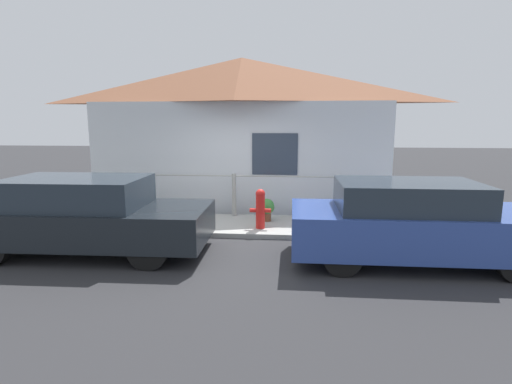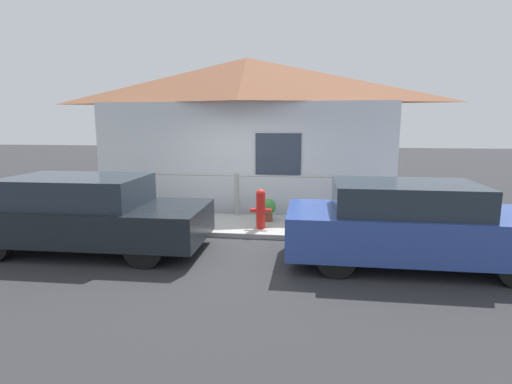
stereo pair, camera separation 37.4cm
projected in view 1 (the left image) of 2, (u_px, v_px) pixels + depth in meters
ground_plane at (223, 238)px, 7.99m from camera, size 60.00×60.00×0.00m
sidewalk at (230, 225)px, 8.81m from camera, size 24.00×1.69×0.10m
house at (241, 89)px, 10.41m from camera, size 7.86×2.23×3.95m
fence at (234, 193)px, 9.39m from camera, size 4.90×0.10×1.01m
car_left at (85, 215)px, 7.00m from camera, size 4.25×1.76×1.35m
car_right at (414, 223)px, 6.51m from camera, size 4.04×1.65×1.35m
fire_hydrant at (260, 208)px, 8.29m from camera, size 0.45×0.20×0.83m
potted_plant_near_hydrant at (267, 208)px, 8.93m from camera, size 0.35×0.35×0.51m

